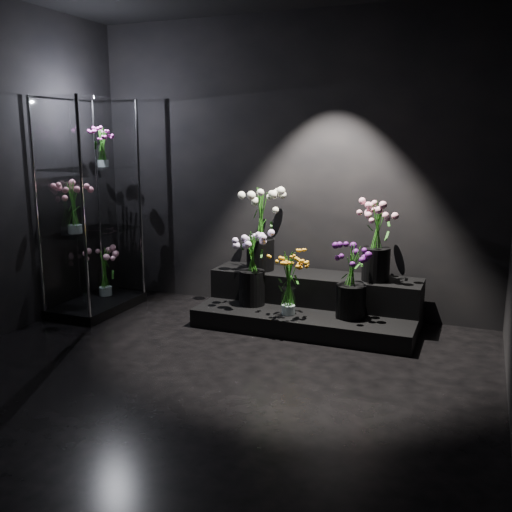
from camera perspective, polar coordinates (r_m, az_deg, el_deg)
The scene contains 12 objects.
floor at distance 4.04m, azimuth -6.24°, elevation -12.79°, with size 4.00×4.00×0.00m, color black.
wall_back at distance 5.52m, azimuth 3.32°, elevation 8.97°, with size 4.00×4.00×0.00m, color black.
display_riser at distance 5.26m, azimuth 5.51°, elevation -4.76°, with size 1.94×0.86×0.43m.
display_case at distance 5.65m, azimuth -16.14°, elevation 4.67°, with size 0.55×0.92×2.03m.
bouquet_orange_bells at distance 4.91m, azimuth 3.28°, elevation -2.65°, with size 0.30×0.30×0.55m.
bouquet_lilac at distance 5.17m, azimuth -0.41°, elevation -0.73°, with size 0.41×0.41×0.69m.
bouquet_purple at distance 4.89m, azimuth 9.53°, elevation -2.34°, with size 0.30×0.30×0.63m.
bouquet_cream_roses at distance 5.36m, azimuth 0.44°, elevation 3.11°, with size 0.51×0.51×0.76m.
bouquet_pink_roses at distance 5.07m, azimuth 12.01°, elevation 1.83°, with size 0.37×0.37×0.69m.
bouquet_case_pink at distance 5.55m, azimuth -17.77°, elevation 4.71°, with size 0.35×0.35×0.48m.
bouquet_case_magenta at distance 5.71m, azimuth -15.12°, elevation 10.51°, with size 0.23×0.23×0.37m.
bouquet_case_base_pink at distance 5.95m, azimuth -14.91°, elevation -1.44°, with size 0.40×0.40×0.48m.
Camera 1 is at (1.76, -3.23, 1.69)m, focal length 40.00 mm.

